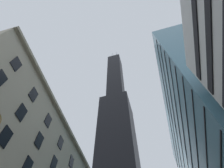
% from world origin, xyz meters
% --- Properties ---
extents(dark_skyscraper, '(28.53, 28.53, 229.75)m').
position_xyz_m(dark_skyscraper, '(-14.84, 71.78, 68.27)').
color(dark_skyscraper, black).
rests_on(dark_skyscraper, ground).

